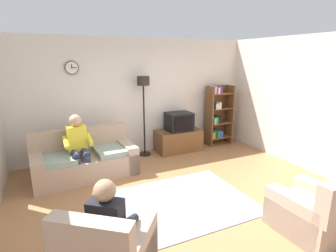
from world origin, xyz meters
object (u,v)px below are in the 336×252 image
Objects in this scene: tv at (179,122)px; armchair_near_bookshelf at (313,213)px; tv_stand at (178,140)px; floor_lamp at (144,94)px; bookshelf at (217,115)px; person_in_left_armchair at (111,222)px; person_on_couch at (78,144)px; couch at (85,161)px.

tv is 3.58m from armchair_near_bookshelf.
tv_stand is 3.57m from armchair_near_bookshelf.
tv_stand is 1.46m from floor_lamp.
person_in_left_armchair is (-3.56, -3.19, -0.19)m from bookshelf.
armchair_near_bookshelf is 2.60m from person_in_left_armchair.
bookshelf is at bearing 10.96° from person_on_couch.
armchair_near_bookshelf reaches higher than tv_stand.
couch is at bearing 46.27° from person_on_couch.
tv is 2.48m from person_on_couch.
couch is at bearing 128.81° from armchair_near_bookshelf.
floor_lamp is 1.49× the size of person_on_couch.
couch is 1.06× the size of floor_lamp.
bookshelf reaches higher than person_on_couch.
person_in_left_armchair is at bearing -127.40° from tv_stand.
couch is at bearing 88.21° from person_in_left_armchair.
person_in_left_armchair is at bearing -127.62° from tv.
floor_lamp reaches higher than tv_stand.
person_in_left_armchair is at bearing -89.46° from person_on_couch.
bookshelf is at bearing 3.42° from tv_stand.
bookshelf reaches higher than couch.
bookshelf reaches higher than tv.
person_on_couch reaches higher than armchair_near_bookshelf.
tv reaches higher than armchair_near_bookshelf.
couch is at bearing -170.47° from bookshelf.
person_on_couch reaches higher than tv_stand.
bookshelf is at bearing 74.32° from armchair_near_bookshelf.
couch is 1.75× the size of person_in_left_armchair.
floor_lamp is at bearing 171.72° from tv.
bookshelf is 3.81m from armchair_near_bookshelf.
floor_lamp is at bearing 105.30° from armchair_near_bookshelf.
tv is at bearing -90.00° from tv_stand.
couch is 1.25× the size of bookshelf.
couch is 2.15× the size of armchair_near_bookshelf.
person_on_couch is at bearing -133.73° from couch.
tv_stand is 3.94m from person_in_left_armchair.
tv_stand is 1.29m from bookshelf.
bookshelf is at bearing -0.81° from floor_lamp.
armchair_near_bookshelf is at bearing -87.52° from tv_stand.
armchair_near_bookshelf is at bearing -105.68° from bookshelf.
person_in_left_armchair is (-2.38, -3.09, -0.15)m from tv.
bookshelf is at bearing 9.53° from couch.
floor_lamp is at bearing 22.85° from couch.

